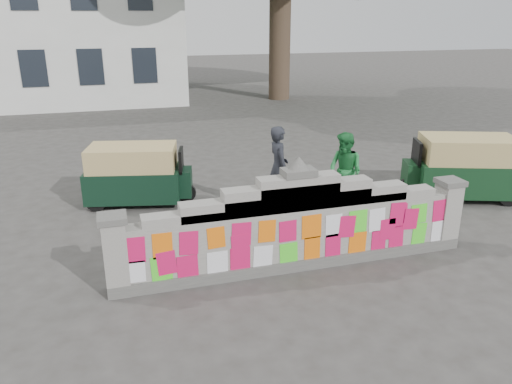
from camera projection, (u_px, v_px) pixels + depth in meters
ground at (296, 266)px, 8.80m from camera, size 100.00×100.00×0.00m
parapet_wall at (297, 227)px, 8.54m from camera, size 6.48×0.44×2.01m
building at (13, 19)px, 25.38m from camera, size 16.00×10.00×8.90m
cyclist_bike at (278, 194)px, 10.84m from camera, size 1.99×0.72×1.04m
cyclist_rider at (278, 178)px, 10.72m from camera, size 0.43×0.65×1.77m
pedestrian at (345, 171)px, 11.19m from camera, size 0.93×1.04×1.76m
rickshaw_left at (137, 174)px, 11.57m from camera, size 2.56×1.60×1.38m
rickshaw_right at (464, 167)px, 11.90m from camera, size 2.78×1.98×1.50m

